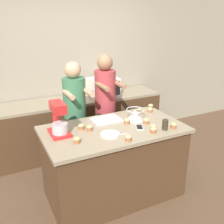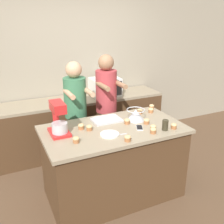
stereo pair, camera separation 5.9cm
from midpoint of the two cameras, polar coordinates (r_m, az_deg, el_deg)
The scene contains 26 objects.
ground_plane at distance 3.49m, azimuth -0.17°, elevation -17.20°, with size 16.00×16.00×0.00m, color brown.
back_wall at distance 4.40m, azimuth -9.96°, elevation 9.87°, with size 10.00×0.06×2.70m.
island_counter at distance 3.24m, azimuth -0.17°, elevation -10.79°, with size 1.64×0.90×0.91m.
back_counter at distance 4.34m, azimuth -7.89°, elevation -2.73°, with size 2.80×0.60×0.88m.
person_left at distance 3.59m, azimuth -8.48°, elevation -0.87°, with size 0.32×0.49×1.58m.
person_right at distance 3.72m, azimuth -1.89°, elevation 0.78°, with size 0.31×0.49×1.64m.
stand_mixer at distance 2.87m, azimuth -12.13°, elevation -1.82°, with size 0.20×0.30×0.37m.
mixing_bowl at distance 3.24m, azimuth 4.56°, elevation -0.49°, with size 0.23×0.23×0.14m.
baking_tray at distance 3.22m, azimuth -1.79°, elevation -1.64°, with size 0.35×0.24×0.04m.
microwave_oven at distance 4.31m, azimuth -2.29°, elevation 5.51°, with size 0.47×0.36×0.29m.
cell_phone at distance 3.04m, azimuth 5.46°, elevation -3.36°, with size 0.12×0.16×0.01m.
drinking_glass at distance 3.01m, azimuth 10.94°, elevation -2.72°, with size 0.07×0.07×0.12m.
small_plate at distance 2.85m, azimuth -1.02°, elevation -4.86°, with size 0.21×0.21×0.02m.
knife at distance 2.85m, azimuth 0.33°, elevation -5.02°, with size 0.22×0.05×0.01m.
cupcake_0 at distance 3.00m, azimuth 8.40°, elevation -3.26°, with size 0.07×0.07×0.07m.
cupcake_1 at distance 3.13m, azimuth 2.74°, elevation -1.98°, with size 0.07×0.07×0.07m.
cupcake_2 at distance 2.71m, azimuth 2.97°, elevation -5.67°, with size 0.07×0.07×0.07m.
cupcake_3 at distance 3.16m, azimuth 6.95°, elevation -1.93°, with size 0.07×0.07×0.07m.
cupcake_4 at distance 3.53m, azimuth 7.81°, elevation 0.47°, with size 0.07×0.07×0.07m.
cupcake_5 at distance 3.00m, azimuth -7.29°, elevation -3.17°, with size 0.07×0.07×0.07m.
cupcake_6 at distance 3.08m, azimuth 12.73°, elevation -2.86°, with size 0.07×0.07×0.07m.
cupcake_7 at distance 3.67m, azimuth 7.94°, elevation 1.24°, with size 0.07×0.07×0.07m.
cupcake_8 at distance 2.92m, azimuth 8.44°, elevation -3.91°, with size 0.07×0.07×0.07m.
cupcake_9 at distance 2.96m, azimuth -5.49°, elevation -3.43°, with size 0.07×0.07×0.07m.
cupcake_10 at distance 2.70m, azimuth -8.29°, elevation -6.03°, with size 0.07×0.07×0.07m.
cupcake_11 at distance 3.47m, azimuth 5.39°, elevation 0.21°, with size 0.07×0.07×0.07m.
Camera 1 is at (-1.24, -2.47, 2.13)m, focal length 42.00 mm.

